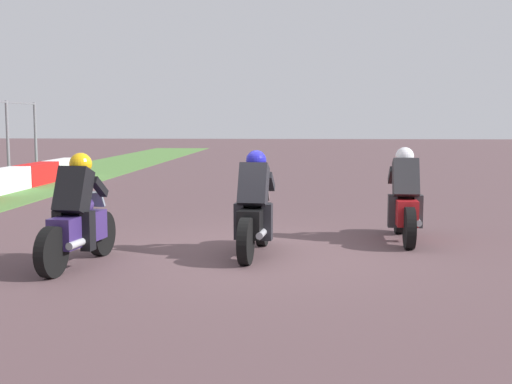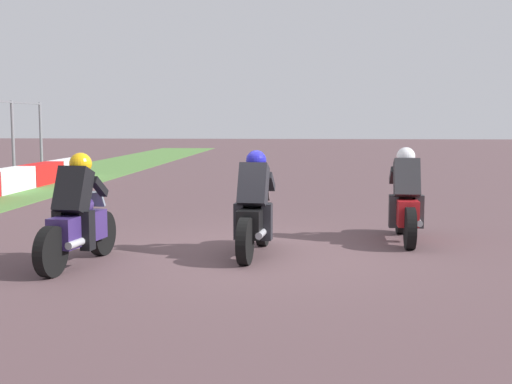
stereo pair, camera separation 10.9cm
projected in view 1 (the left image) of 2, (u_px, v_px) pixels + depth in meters
name	position (u px, v px, depth m)	size (l,w,h in m)	color
ground_plane	(257.00, 252.00, 9.86)	(120.00, 120.00, 0.00)	#543D41
rider_lane_a	(405.00, 203.00, 10.70)	(2.04, 0.55, 1.51)	black
rider_lane_b	(255.00, 212.00, 9.60)	(2.04, 0.57, 1.51)	black
rider_lane_c	(78.00, 220.00, 8.85)	(2.04, 0.60, 1.51)	black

